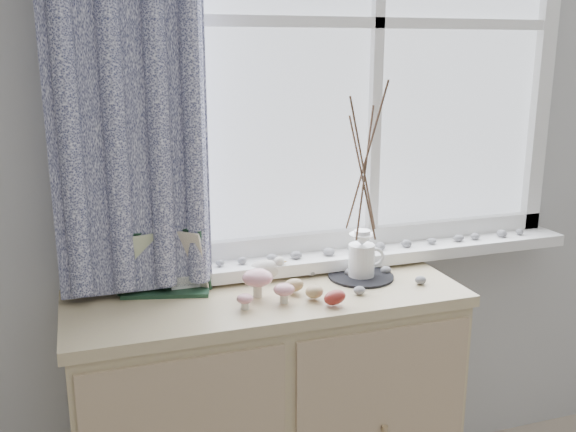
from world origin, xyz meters
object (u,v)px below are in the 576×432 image
Objects in this scene: sideboard at (269,418)px; toadstool_cluster at (262,284)px; botanical_book at (166,263)px; twig_pitcher at (364,165)px.

sideboard is 6.85× the size of toadstool_cluster.
sideboard is 0.61m from botanical_book.
botanical_book is (-0.29, 0.07, 0.53)m from sideboard.
toadstool_cluster reaches higher than sideboard.
toadstool_cluster is (-0.03, -0.04, 0.47)m from sideboard.
sideboard is 0.86m from twig_pitcher.
twig_pitcher reaches higher than sideboard.
twig_pitcher reaches higher than toadstool_cluster.
botanical_book is 0.29m from toadstool_cluster.
toadstool_cluster is 0.48m from twig_pitcher.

